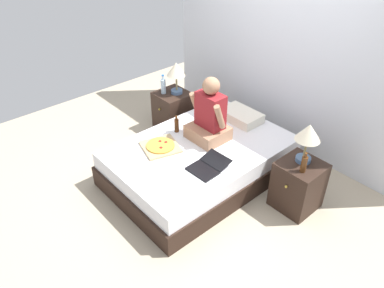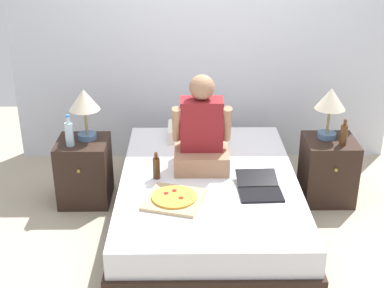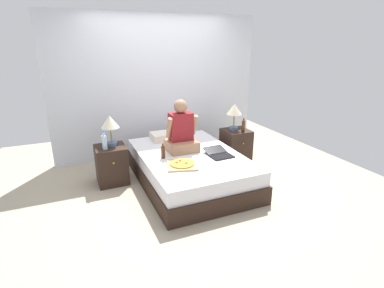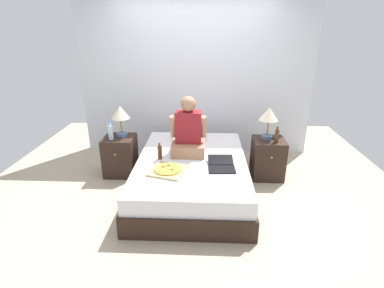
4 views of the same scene
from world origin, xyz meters
name	(u,v)px [view 2 (image 2 of 4)]	position (x,y,z in m)	size (l,w,h in m)	color
ground_plane	(208,226)	(0.00, 0.00, 0.00)	(5.80, 5.80, 0.00)	tan
wall_back	(204,37)	(0.00, 1.42, 1.25)	(3.80, 0.12, 2.50)	silver
bed	(208,202)	(0.00, 0.00, 0.23)	(1.44, 2.12, 0.46)	black
nightstand_left	(85,171)	(-1.08, 0.45, 0.29)	(0.44, 0.47, 0.57)	black
lamp_on_left_nightstand	(84,103)	(-1.04, 0.50, 0.90)	(0.26, 0.26, 0.45)	#4C6B93
water_bottle	(69,133)	(-1.16, 0.36, 0.69)	(0.07, 0.07, 0.28)	silver
nightstand_right	(328,170)	(1.08, 0.45, 0.29)	(0.44, 0.47, 0.57)	black
lamp_on_right_nightstand	(330,102)	(1.05, 0.50, 0.90)	(0.26, 0.26, 0.45)	#4C6B93
beer_bottle	(344,134)	(1.15, 0.35, 0.67)	(0.06, 0.06, 0.23)	#512D14
pillow	(196,132)	(-0.08, 0.78, 0.52)	(0.52, 0.34, 0.12)	silver
person_seated	(202,134)	(-0.05, 0.19, 0.75)	(0.47, 0.40, 0.78)	#A37556
laptop	(259,189)	(0.37, -0.24, 0.48)	(0.33, 0.43, 0.07)	black
pizza_box	(174,199)	(-0.27, -0.38, 0.48)	(0.50, 0.50, 0.05)	tan
beer_bottle_on_bed	(156,168)	(-0.41, -0.02, 0.55)	(0.06, 0.06, 0.22)	#4C2811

